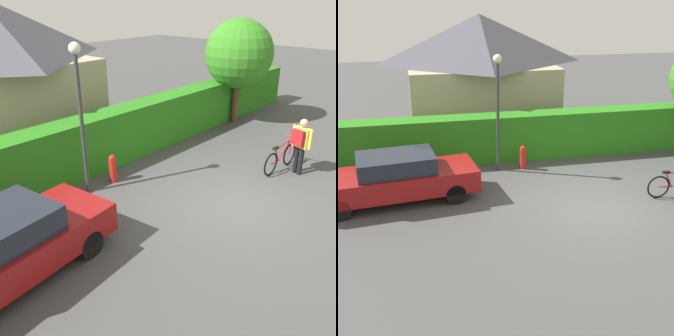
# 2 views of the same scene
# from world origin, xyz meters

# --- Properties ---
(ground_plane) EXTENTS (60.00, 60.00, 0.00)m
(ground_plane) POSITION_xyz_m (0.00, 0.00, 0.00)
(ground_plane) COLOR #454545
(hedge_row) EXTENTS (19.74, 0.90, 1.63)m
(hedge_row) POSITION_xyz_m (0.00, 4.38, 0.81)
(hedge_row) COLOR #287919
(hedge_row) RESTS_ON ground
(bicycle) EXTENTS (1.78, 0.50, 0.90)m
(bicycle) POSITION_xyz_m (2.62, 0.19, 0.38)
(bicycle) COLOR black
(bicycle) RESTS_ON ground
(person_rider) EXTENTS (0.44, 0.65, 1.65)m
(person_rider) POSITION_xyz_m (2.71, -0.30, 1.00)
(person_rider) COLOR black
(person_rider) RESTS_ON ground
(street_lamp) EXTENTS (0.28, 0.28, 3.83)m
(street_lamp) POSITION_xyz_m (-2.02, 3.37, 2.51)
(street_lamp) COLOR #38383D
(street_lamp) RESTS_ON ground
(tree_kerbside) EXTENTS (2.61, 2.61, 4.00)m
(tree_kerbside) POSITION_xyz_m (5.75, 3.75, 2.68)
(tree_kerbside) COLOR brown
(tree_kerbside) RESTS_ON ground
(fire_hydrant) EXTENTS (0.20, 0.20, 0.81)m
(fire_hydrant) POSITION_xyz_m (-1.18, 3.32, 0.41)
(fire_hydrant) COLOR red
(fire_hydrant) RESTS_ON ground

